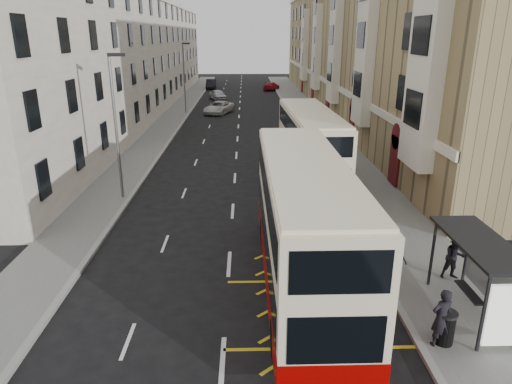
{
  "coord_description": "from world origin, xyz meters",
  "views": [
    {
      "loc": [
        0.72,
        -13.01,
        9.07
      ],
      "look_at": [
        1.2,
        6.97,
        2.13
      ],
      "focal_mm": 32.0,
      "sensor_mm": 36.0,
      "label": 1
    }
  ],
  "objects_px": {
    "bus_shelter": "(488,267)",
    "car_red": "(271,86)",
    "street_lamp_far": "(184,74)",
    "double_decker_rear": "(310,147)",
    "pedestrian_far": "(394,261)",
    "street_lamp_near": "(116,120)",
    "litter_bin": "(445,327)",
    "double_decker_front": "(304,225)",
    "car_dark": "(211,84)",
    "pedestrian_near": "(442,318)",
    "white_van": "(219,108)",
    "car_silver": "(218,95)",
    "pedestrian_mid": "(454,258)"
  },
  "relations": [
    {
      "from": "bus_shelter",
      "to": "car_red",
      "type": "distance_m",
      "value": 66.62
    },
    {
      "from": "litter_bin",
      "to": "car_silver",
      "type": "height_order",
      "value": "car_silver"
    },
    {
      "from": "bus_shelter",
      "to": "car_red",
      "type": "height_order",
      "value": "bus_shelter"
    },
    {
      "from": "street_lamp_near",
      "to": "pedestrian_mid",
      "type": "relative_size",
      "value": 4.6
    },
    {
      "from": "car_silver",
      "to": "double_decker_front",
      "type": "bearing_deg",
      "value": -103.23
    },
    {
      "from": "double_decker_front",
      "to": "pedestrian_near",
      "type": "relative_size",
      "value": 6.5
    },
    {
      "from": "bus_shelter",
      "to": "double_decker_front",
      "type": "xyz_separation_m",
      "value": [
        -5.52,
        2.62,
        0.36
      ]
    },
    {
      "from": "street_lamp_near",
      "to": "white_van",
      "type": "distance_m",
      "value": 30.61
    },
    {
      "from": "car_silver",
      "to": "car_red",
      "type": "distance_m",
      "value": 14.87
    },
    {
      "from": "street_lamp_near",
      "to": "street_lamp_far",
      "type": "xyz_separation_m",
      "value": [
        0.0,
        30.0,
        0.0
      ]
    },
    {
      "from": "street_lamp_near",
      "to": "car_silver",
      "type": "xyz_separation_m",
      "value": [
        3.15,
        41.87,
        -3.89
      ]
    },
    {
      "from": "street_lamp_far",
      "to": "car_red",
      "type": "xyz_separation_m",
      "value": [
        11.55,
        24.14,
        -3.97
      ]
    },
    {
      "from": "pedestrian_far",
      "to": "white_van",
      "type": "bearing_deg",
      "value": -44.11
    },
    {
      "from": "pedestrian_far",
      "to": "car_silver",
      "type": "xyz_separation_m",
      "value": [
        -9.55,
        51.52,
        -0.18
      ]
    },
    {
      "from": "car_red",
      "to": "street_lamp_near",
      "type": "bearing_deg",
      "value": 97.79
    },
    {
      "from": "street_lamp_far",
      "to": "car_red",
      "type": "distance_m",
      "value": 27.05
    },
    {
      "from": "litter_bin",
      "to": "pedestrian_mid",
      "type": "distance_m",
      "value": 4.3
    },
    {
      "from": "white_van",
      "to": "bus_shelter",
      "type": "bearing_deg",
      "value": -56.46
    },
    {
      "from": "street_lamp_near",
      "to": "double_decker_rear",
      "type": "bearing_deg",
      "value": 14.04
    },
    {
      "from": "double_decker_front",
      "to": "car_dark",
      "type": "relative_size",
      "value": 2.53
    },
    {
      "from": "double_decker_front",
      "to": "pedestrian_far",
      "type": "relative_size",
      "value": 7.94
    },
    {
      "from": "bus_shelter",
      "to": "white_van",
      "type": "distance_m",
      "value": 43.86
    },
    {
      "from": "white_van",
      "to": "street_lamp_near",
      "type": "bearing_deg",
      "value": -78.11
    },
    {
      "from": "car_red",
      "to": "street_lamp_far",
      "type": "bearing_deg",
      "value": 84.27
    },
    {
      "from": "double_decker_front",
      "to": "car_red",
      "type": "distance_m",
      "value": 63.98
    },
    {
      "from": "street_lamp_near",
      "to": "car_red",
      "type": "distance_m",
      "value": 55.5
    },
    {
      "from": "car_red",
      "to": "white_van",
      "type": "bearing_deg",
      "value": 92.25
    },
    {
      "from": "pedestrian_far",
      "to": "car_red",
      "type": "height_order",
      "value": "pedestrian_far"
    },
    {
      "from": "street_lamp_near",
      "to": "litter_bin",
      "type": "bearing_deg",
      "value": -45.9
    },
    {
      "from": "bus_shelter",
      "to": "double_decker_rear",
      "type": "bearing_deg",
      "value": 103.3
    },
    {
      "from": "bus_shelter",
      "to": "litter_bin",
      "type": "xyz_separation_m",
      "value": [
        -1.63,
        -1.09,
        -1.44
      ]
    },
    {
      "from": "double_decker_rear",
      "to": "pedestrian_far",
      "type": "height_order",
      "value": "double_decker_rear"
    },
    {
      "from": "street_lamp_near",
      "to": "pedestrian_mid",
      "type": "distance_m",
      "value": 18.19
    },
    {
      "from": "litter_bin",
      "to": "car_red",
      "type": "height_order",
      "value": "car_red"
    },
    {
      "from": "double_decker_front",
      "to": "car_red",
      "type": "height_order",
      "value": "double_decker_front"
    },
    {
      "from": "pedestrian_far",
      "to": "street_lamp_far",
      "type": "bearing_deg",
      "value": -38.79
    },
    {
      "from": "pedestrian_far",
      "to": "car_red",
      "type": "bearing_deg",
      "value": -55.52
    },
    {
      "from": "car_red",
      "to": "bus_shelter",
      "type": "bearing_deg",
      "value": 112.54
    },
    {
      "from": "litter_bin",
      "to": "street_lamp_near",
      "type": "bearing_deg",
      "value": 134.1
    },
    {
      "from": "double_decker_rear",
      "to": "car_dark",
      "type": "relative_size",
      "value": 2.41
    },
    {
      "from": "street_lamp_far",
      "to": "pedestrian_near",
      "type": "relative_size",
      "value": 4.22
    },
    {
      "from": "street_lamp_near",
      "to": "litter_bin",
      "type": "relative_size",
      "value": 7.51
    },
    {
      "from": "pedestrian_mid",
      "to": "car_dark",
      "type": "relative_size",
      "value": 0.36
    },
    {
      "from": "pedestrian_near",
      "to": "litter_bin",
      "type": "bearing_deg",
      "value": -167.98
    },
    {
      "from": "double_decker_front",
      "to": "car_silver",
      "type": "relative_size",
      "value": 2.82
    },
    {
      "from": "litter_bin",
      "to": "pedestrian_mid",
      "type": "bearing_deg",
      "value": 63.29
    },
    {
      "from": "bus_shelter",
      "to": "double_decker_front",
      "type": "height_order",
      "value": "double_decker_front"
    },
    {
      "from": "car_red",
      "to": "litter_bin",
      "type": "bearing_deg",
      "value": 111.12
    },
    {
      "from": "double_decker_front",
      "to": "car_dark",
      "type": "height_order",
      "value": "double_decker_front"
    },
    {
      "from": "bus_shelter",
      "to": "car_silver",
      "type": "distance_m",
      "value": 55.49
    }
  ]
}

